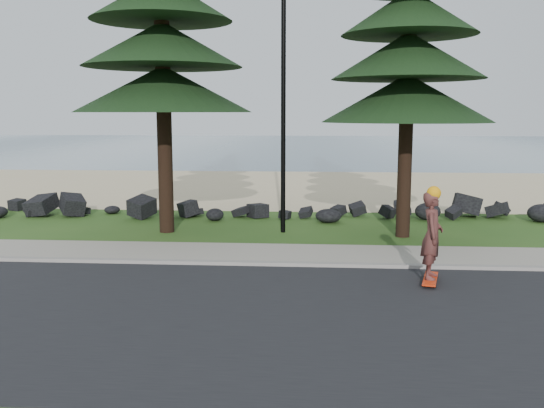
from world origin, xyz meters
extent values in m
plane|color=#274B17|center=(0.00, 0.00, 0.00)|extent=(160.00, 160.00, 0.00)
cube|color=black|center=(0.00, -4.50, 0.01)|extent=(160.00, 7.00, 0.02)
cube|color=gray|center=(0.00, -0.90, 0.05)|extent=(160.00, 0.20, 0.10)
cube|color=gray|center=(0.00, 0.20, 0.04)|extent=(160.00, 2.00, 0.08)
cube|color=#C4B683|center=(0.00, 14.50, 0.01)|extent=(160.00, 15.00, 0.01)
cube|color=#345265|center=(0.00, 51.00, 0.00)|extent=(160.00, 58.00, 0.01)
cylinder|color=black|center=(-3.50, 3.00, 6.50)|extent=(0.44, 0.44, 13.00)
cylinder|color=black|center=(3.50, 2.80, 6.00)|extent=(0.40, 0.40, 12.00)
cylinder|color=black|center=(0.00, 3.20, 4.00)|extent=(0.14, 0.14, 8.00)
cube|color=red|center=(3.39, -2.12, 0.11)|extent=(0.52, 1.13, 0.04)
imported|color=#532A26|center=(3.39, -2.12, 1.04)|extent=(0.58, 0.75, 1.84)
sphere|color=orange|center=(3.39, -2.12, 1.92)|extent=(0.29, 0.29, 0.29)
camera|label=1|loc=(0.96, -14.68, 3.56)|focal=40.00mm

